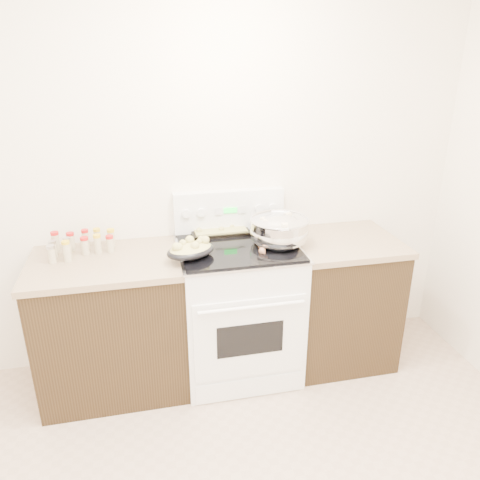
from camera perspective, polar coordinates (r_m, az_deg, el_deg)
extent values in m
cube|color=white|center=(3.16, -7.89, 8.09)|extent=(4.00, 0.05, 2.70)
cube|color=black|center=(3.19, -15.21, -10.19)|extent=(0.90, 0.64, 0.88)
cube|color=brown|center=(2.98, -16.08, -2.66)|extent=(0.93, 0.67, 0.04)
cube|color=black|center=(3.44, 11.83, -7.31)|extent=(0.70, 0.64, 0.88)
cube|color=brown|center=(3.25, 12.45, -0.21)|extent=(0.73, 0.67, 0.04)
cube|color=white|center=(3.22, -0.19, -8.63)|extent=(0.76, 0.66, 0.92)
cube|color=white|center=(2.94, 1.23, -11.97)|extent=(0.70, 0.01, 0.55)
cube|color=black|center=(2.94, 1.26, -12.04)|extent=(0.42, 0.01, 0.22)
cylinder|color=white|center=(2.78, 1.46, -8.21)|extent=(0.65, 0.02, 0.02)
cube|color=white|center=(3.17, 1.16, -17.58)|extent=(0.70, 0.01, 0.14)
cube|color=silver|center=(3.00, -0.21, -0.96)|extent=(0.78, 0.68, 0.01)
cube|color=black|center=(3.00, -0.21, -0.75)|extent=(0.74, 0.64, 0.01)
cube|color=white|center=(3.22, -1.33, 3.63)|extent=(0.76, 0.07, 0.28)
cylinder|color=white|center=(3.13, -6.57, 3.22)|extent=(0.06, 0.02, 0.06)
cylinder|color=white|center=(3.14, -4.75, 3.35)|extent=(0.06, 0.02, 0.06)
cylinder|color=white|center=(3.21, 2.34, 3.85)|extent=(0.06, 0.02, 0.06)
cylinder|color=white|center=(3.24, 4.05, 3.97)|extent=(0.06, 0.02, 0.06)
cube|color=#19E533|center=(3.18, -1.18, 3.64)|extent=(0.09, 0.00, 0.04)
cube|color=silver|center=(3.16, -2.60, 3.53)|extent=(0.05, 0.00, 0.05)
cube|color=silver|center=(3.19, 0.24, 3.73)|extent=(0.05, 0.00, 0.05)
ellipsoid|color=silver|center=(3.01, 4.80, 0.89)|extent=(0.47, 0.47, 0.23)
cylinder|color=silver|center=(3.03, 4.75, -0.34)|extent=(0.21, 0.21, 0.01)
torus|color=silver|center=(2.97, 4.85, 2.52)|extent=(0.39, 0.39, 0.02)
cylinder|color=silver|center=(3.00, 4.81, 1.33)|extent=(0.36, 0.36, 0.13)
cylinder|color=brown|center=(2.98, 4.84, 2.31)|extent=(0.34, 0.34, 0.00)
cube|color=#FFEABC|center=(3.01, 5.96, 2.62)|extent=(0.04, 0.04, 0.03)
cube|color=#FFEABC|center=(3.03, 5.37, 2.74)|extent=(0.04, 0.04, 0.03)
cube|color=#FFEABC|center=(2.99, 3.16, 2.58)|extent=(0.04, 0.04, 0.02)
cube|color=#FFEABC|center=(2.94, 3.18, 2.24)|extent=(0.03, 0.03, 0.03)
cube|color=#FFEABC|center=(3.09, 5.96, 3.09)|extent=(0.04, 0.04, 0.03)
cube|color=#FFEABC|center=(2.88, 5.46, 1.72)|extent=(0.04, 0.04, 0.03)
cube|color=#FFEABC|center=(2.98, 2.81, 2.51)|extent=(0.04, 0.04, 0.02)
cube|color=#FFEABC|center=(2.94, 3.41, 2.19)|extent=(0.04, 0.04, 0.03)
cube|color=#FFEABC|center=(2.90, 5.50, 1.89)|extent=(0.03, 0.03, 0.03)
cube|color=#FFEABC|center=(2.96, 4.05, 2.34)|extent=(0.04, 0.04, 0.03)
ellipsoid|color=black|center=(2.83, -6.04, -1.32)|extent=(0.36, 0.31, 0.08)
ellipsoid|color=tan|center=(2.83, -6.05, -1.09)|extent=(0.33, 0.28, 0.06)
sphere|color=tan|center=(2.83, -6.98, -0.38)|extent=(0.04, 0.04, 0.04)
sphere|color=tan|center=(2.88, -4.75, 0.07)|extent=(0.04, 0.04, 0.04)
sphere|color=tan|center=(2.84, -5.01, -0.20)|extent=(0.04, 0.04, 0.04)
sphere|color=tan|center=(2.77, -7.56, -0.89)|extent=(0.05, 0.05, 0.05)
sphere|color=tan|center=(2.78, -5.51, -0.72)|extent=(0.05, 0.05, 0.05)
sphere|color=tan|center=(2.77, -7.79, -0.84)|extent=(0.05, 0.05, 0.05)
sphere|color=tan|center=(2.85, -4.27, 0.01)|extent=(0.05, 0.05, 0.05)
sphere|color=tan|center=(2.86, -6.15, 0.00)|extent=(0.06, 0.06, 0.06)
cube|color=black|center=(3.23, -2.55, 1.25)|extent=(0.40, 0.28, 0.02)
cube|color=tan|center=(3.23, -2.55, 1.44)|extent=(0.36, 0.24, 0.02)
sphere|color=tan|center=(3.24, -4.14, 1.74)|extent=(0.04, 0.04, 0.04)
sphere|color=tan|center=(3.30, -3.79, 2.13)|extent=(0.04, 0.04, 0.04)
sphere|color=tan|center=(3.15, -5.02, 1.18)|extent=(0.04, 0.04, 0.04)
sphere|color=tan|center=(3.29, -1.45, 2.09)|extent=(0.04, 0.04, 0.04)
sphere|color=tan|center=(3.23, -1.00, 1.70)|extent=(0.04, 0.04, 0.04)
sphere|color=tan|center=(3.27, -4.73, 1.89)|extent=(0.04, 0.04, 0.04)
sphere|color=tan|center=(3.27, -0.84, 1.98)|extent=(0.04, 0.04, 0.04)
sphere|color=tan|center=(3.28, -2.65, 2.03)|extent=(0.03, 0.03, 0.03)
sphere|color=tan|center=(3.25, -1.31, 1.84)|extent=(0.04, 0.04, 0.04)
sphere|color=tan|center=(3.17, -2.29, 1.34)|extent=(0.04, 0.04, 0.04)
cylinder|color=#9E6648|center=(2.99, 2.23, -0.59)|extent=(0.02, 0.28, 0.01)
sphere|color=#9E6648|center=(2.89, 2.72, -1.34)|extent=(0.04, 0.04, 0.04)
sphere|color=#8AB3CE|center=(2.99, 6.37, -0.24)|extent=(0.08, 0.08, 0.08)
cylinder|color=#8AB3CE|center=(3.08, 6.55, 0.96)|extent=(0.12, 0.25, 0.07)
cylinder|color=#BFB28C|center=(3.17, -21.52, -0.35)|extent=(0.05, 0.05, 0.11)
cylinder|color=#B21414|center=(3.14, -21.69, 0.76)|extent=(0.05, 0.05, 0.02)
cylinder|color=#BFB28C|center=(3.16, -19.89, -0.31)|extent=(0.05, 0.05, 0.10)
cylinder|color=#B21414|center=(3.14, -20.03, 0.69)|extent=(0.05, 0.05, 0.02)
cylinder|color=#BFB28C|center=(3.15, -18.28, -0.04)|extent=(0.04, 0.04, 0.11)
cylinder|color=#B21414|center=(3.13, -18.42, 1.05)|extent=(0.04, 0.04, 0.02)
cylinder|color=#BFB28C|center=(3.15, -16.96, 0.09)|extent=(0.04, 0.04, 0.11)
cylinder|color=gold|center=(3.12, -17.09, 1.19)|extent=(0.04, 0.04, 0.02)
cylinder|color=#BFB28C|center=(3.13, -15.40, 0.10)|extent=(0.05, 0.05, 0.10)
cylinder|color=gold|center=(3.11, -15.51, 1.13)|extent=(0.05, 0.05, 0.02)
cylinder|color=#BFB28C|center=(3.08, -21.80, -1.19)|extent=(0.05, 0.05, 0.09)
cylinder|color=#B2B2B7|center=(3.06, -21.95, -0.23)|extent=(0.05, 0.05, 0.02)
cylinder|color=#BFB28C|center=(3.07, -20.27, -0.97)|extent=(0.04, 0.04, 0.11)
cylinder|color=#B2B2B7|center=(3.04, -20.42, 0.10)|extent=(0.04, 0.04, 0.02)
cylinder|color=#BFB28C|center=(3.06, -18.36, -0.83)|extent=(0.05, 0.05, 0.10)
cylinder|color=#B21414|center=(3.04, -18.48, 0.17)|extent=(0.05, 0.05, 0.02)
cylinder|color=#BFB28C|center=(3.05, -16.94, -0.61)|extent=(0.04, 0.04, 0.11)
cylinder|color=gold|center=(3.03, -17.07, 0.47)|extent=(0.05, 0.05, 0.02)
cylinder|color=#BFB28C|center=(3.05, -15.54, -0.62)|extent=(0.04, 0.04, 0.09)
cylinder|color=#B21414|center=(3.03, -15.65, 0.36)|extent=(0.05, 0.05, 0.02)
cylinder|color=#BFB28C|center=(3.01, -21.95, -1.78)|extent=(0.05, 0.05, 0.09)
cylinder|color=#B2B2B7|center=(2.99, -22.11, -0.79)|extent=(0.05, 0.05, 0.02)
cylinder|color=#BFB28C|center=(2.99, -20.35, -1.45)|extent=(0.05, 0.05, 0.11)
cylinder|color=gold|center=(2.97, -20.52, -0.28)|extent=(0.05, 0.05, 0.02)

